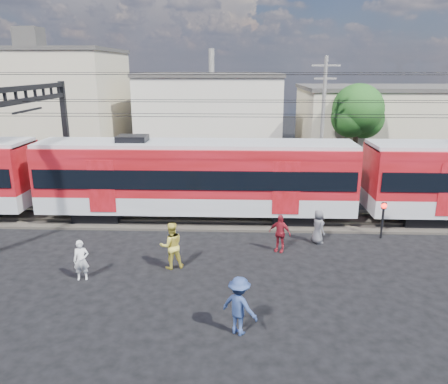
% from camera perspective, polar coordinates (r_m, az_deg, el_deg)
% --- Properties ---
extents(ground, '(120.00, 120.00, 0.00)m').
position_cam_1_polar(ground, '(15.81, -0.57, -13.54)').
color(ground, black).
rests_on(ground, ground).
extents(track_bed, '(70.00, 3.40, 0.12)m').
position_cam_1_polar(track_bed, '(23.08, 0.38, -3.58)').
color(track_bed, '#2D2823').
rests_on(track_bed, ground).
extents(rail_near, '(70.00, 0.12, 0.12)m').
position_cam_1_polar(rail_near, '(22.34, 0.32, -3.93)').
color(rail_near, '#59544C').
rests_on(rail_near, track_bed).
extents(rail_far, '(70.00, 0.12, 0.12)m').
position_cam_1_polar(rail_far, '(23.75, 0.43, -2.70)').
color(rail_far, '#59544C').
rests_on(rail_far, track_bed).
extents(commuter_train, '(50.30, 3.08, 4.17)m').
position_cam_1_polar(commuter_train, '(22.49, -3.13, 2.10)').
color(commuter_train, black).
rests_on(commuter_train, ground).
extents(catenary, '(70.00, 9.30, 7.52)m').
position_cam_1_polar(catenary, '(23.80, -21.15, 8.53)').
color(catenary, black).
rests_on(catenary, ground).
extents(building_west, '(14.28, 10.20, 9.30)m').
position_cam_1_polar(building_west, '(41.79, -23.25, 10.42)').
color(building_west, '#BBB08F').
rests_on(building_west, ground).
extents(building_midwest, '(12.24, 12.24, 7.30)m').
position_cam_1_polar(building_midwest, '(41.03, -1.59, 10.20)').
color(building_midwest, '#BEB6A6').
rests_on(building_midwest, ground).
extents(building_mideast, '(16.32, 10.20, 6.30)m').
position_cam_1_polar(building_mideast, '(40.29, 21.71, 8.27)').
color(building_mideast, '#BBB08F').
rests_on(building_mideast, ground).
extents(utility_pole_mid, '(1.80, 0.24, 8.50)m').
position_cam_1_polar(utility_pole_mid, '(29.41, 12.77, 9.25)').
color(utility_pole_mid, slate).
rests_on(utility_pole_mid, ground).
extents(tree_near, '(3.82, 3.64, 6.72)m').
position_cam_1_polar(tree_near, '(33.10, 17.33, 9.86)').
color(tree_near, '#382619').
rests_on(tree_near, ground).
extents(pedestrian_a, '(0.64, 0.49, 1.57)m').
position_cam_1_polar(pedestrian_a, '(17.50, -18.15, -8.47)').
color(pedestrian_a, silver).
rests_on(pedestrian_a, ground).
extents(pedestrian_b, '(1.13, 1.01, 1.93)m').
position_cam_1_polar(pedestrian_b, '(17.60, -6.89, -6.95)').
color(pedestrian_b, gold).
rests_on(pedestrian_b, ground).
extents(pedestrian_c, '(1.37, 1.22, 1.85)m').
position_cam_1_polar(pedestrian_c, '(13.48, 2.01, -14.64)').
color(pedestrian_c, navy).
rests_on(pedestrian_c, ground).
extents(pedestrian_d, '(1.07, 0.80, 1.69)m').
position_cam_1_polar(pedestrian_d, '(19.20, 7.29, -5.36)').
color(pedestrian_d, maroon).
rests_on(pedestrian_d, ground).
extents(pedestrian_e, '(0.77, 0.91, 1.58)m').
position_cam_1_polar(pedestrian_e, '(20.41, 12.20, -4.44)').
color(pedestrian_e, '#545359').
rests_on(pedestrian_e, ground).
extents(crossing_signal, '(0.26, 0.26, 1.77)m').
position_cam_1_polar(crossing_signal, '(21.66, 20.07, -2.65)').
color(crossing_signal, black).
rests_on(crossing_signal, ground).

